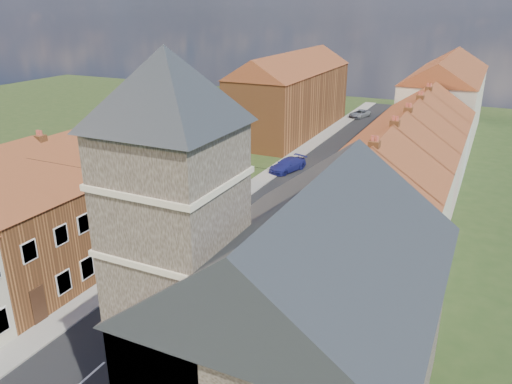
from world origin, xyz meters
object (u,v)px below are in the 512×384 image
(car_mid, at_px, (226,227))
(lamppost, at_px, (213,178))
(pedestrian_right, at_px, (282,267))
(car_mid_b, at_px, (325,177))
(church, at_px, (290,302))
(car_distant, at_px, (360,114))
(car_far, at_px, (288,165))

(car_mid, bearing_deg, lamppost, 151.67)
(lamppost, height_order, pedestrian_right, lamppost)
(pedestrian_right, bearing_deg, car_mid_b, -72.88)
(church, distance_m, car_distant, 60.97)
(lamppost, relative_size, car_far, 1.31)
(pedestrian_right, bearing_deg, car_mid, -26.27)
(car_mid, xyz_separation_m, car_mid_b, (3.00, 14.19, -0.04))
(car_far, bearing_deg, lamppost, -75.34)
(church, xyz_separation_m, lamppost, (-13.17, 16.68, -2.34))
(pedestrian_right, xyz_separation_m, car_mid_b, (-3.25, 18.30, -0.30))
(church, bearing_deg, lamppost, 128.30)
(lamppost, relative_size, car_mid_b, 1.50)
(car_mid, xyz_separation_m, car_distant, (-1.70, 44.95, -0.14))
(lamppost, relative_size, pedestrian_right, 3.56)
(lamppost, height_order, car_mid_b, lamppost)
(car_distant, relative_size, car_mid_b, 1.02)
(car_distant, xyz_separation_m, pedestrian_right, (7.95, -49.06, 0.40))
(car_far, xyz_separation_m, pedestrian_right, (7.95, -20.30, 0.30))
(lamppost, xyz_separation_m, car_distant, (0.61, 42.75, -2.97))
(church, relative_size, car_mid_b, 3.80)
(lamppost, height_order, car_mid, lamppost)
(church, relative_size, car_distant, 3.72)
(church, height_order, car_distant, church)
(car_distant, bearing_deg, pedestrian_right, -64.21)
(car_far, distance_m, car_distant, 28.75)
(car_distant, height_order, car_mid_b, car_mid_b)
(lamppost, bearing_deg, pedestrian_right, -36.35)
(car_far, bearing_deg, car_distant, 107.16)
(car_far, xyz_separation_m, car_mid_b, (4.70, -2.00, -0.01))
(pedestrian_right, relative_size, car_mid_b, 0.42)
(church, xyz_separation_m, car_far, (-12.56, 30.68, -5.21))
(car_mid, distance_m, car_distant, 44.98)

